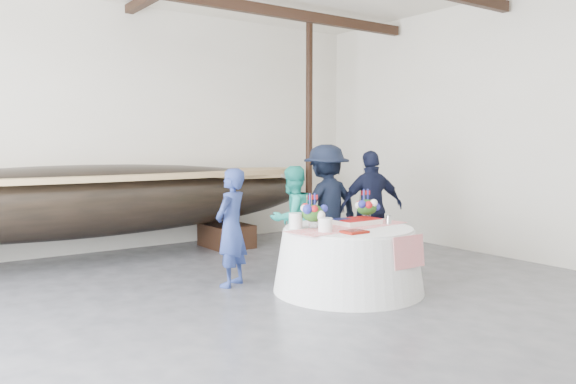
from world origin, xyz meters
TOP-DOWN VIEW (x-y plane):
  - floor at (0.00, 0.00)m, footprint 10.00×12.00m
  - wall_back at (0.00, 6.00)m, footprint 10.00×0.02m
  - longboat_display at (-1.08, 5.09)m, footprint 8.68×1.74m
  - banquet_table at (1.30, 1.34)m, footprint 2.01×2.01m
  - tabletop_items at (1.32, 1.51)m, footprint 1.91×0.97m
  - guest_woman_blue at (0.15, 2.46)m, footprint 0.71×0.64m
  - guest_woman_teal at (1.35, 2.70)m, footprint 0.85×0.69m
  - guest_man_left at (2.08, 2.78)m, footprint 1.28×0.75m
  - guest_man_right at (2.76, 2.43)m, footprint 1.18×0.78m

SIDE VIEW (x-z plane):
  - floor at x=0.00m, z-range -0.01..0.01m
  - banquet_table at x=1.30m, z-range 0.00..0.86m
  - guest_woman_teal at x=1.35m, z-range 0.00..1.63m
  - guest_woman_blue at x=0.15m, z-range 0.00..1.63m
  - guest_man_right at x=2.76m, z-range 0.00..1.86m
  - guest_man_left at x=2.08m, z-range 0.00..1.96m
  - tabletop_items at x=1.32m, z-range 0.81..1.21m
  - longboat_display at x=-1.08m, z-range 0.23..1.85m
  - wall_back at x=0.00m, z-range 0.00..4.50m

